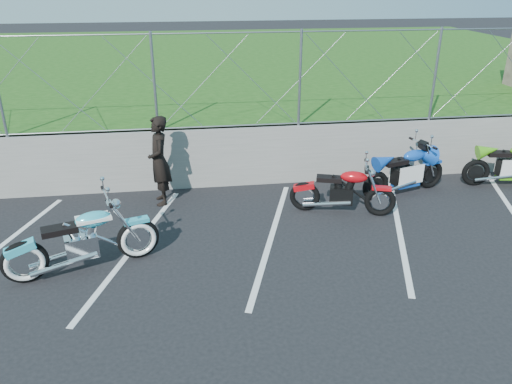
{
  "coord_description": "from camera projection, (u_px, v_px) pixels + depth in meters",
  "views": [
    {
      "loc": [
        -1.38,
        -6.77,
        4.33
      ],
      "look_at": [
        -0.24,
        1.3,
        0.75
      ],
      "focal_mm": 35.0,
      "sensor_mm": 36.0,
      "label": 1
    }
  ],
  "objects": [
    {
      "name": "chain_link_fence",
      "position": [
        253.0,
        80.0,
        10.3
      ],
      "size": [
        28.0,
        0.03,
        2.0
      ],
      "color": "gray",
      "rests_on": "retaining_wall"
    },
    {
      "name": "naked_orange",
      "position": [
        344.0,
        193.0,
        9.65
      ],
      "size": [
        1.99,
        0.82,
        1.02
      ],
      "rotation": [
        0.0,
        0.0,
        -0.31
      ],
      "color": "black",
      "rests_on": "ground"
    },
    {
      "name": "ground",
      "position": [
        282.0,
        266.0,
        8.05
      ],
      "size": [
        90.0,
        90.0,
        0.0
      ],
      "primitive_type": "plane",
      "color": "black",
      "rests_on": "ground"
    },
    {
      "name": "person_standing",
      "position": [
        159.0,
        161.0,
        9.91
      ],
      "size": [
        0.52,
        0.72,
        1.81
      ],
      "primitive_type": "imported",
      "rotation": [
        0.0,
        0.0,
        -1.43
      ],
      "color": "black",
      "rests_on": "ground"
    },
    {
      "name": "retaining_wall",
      "position": [
        253.0,
        156.0,
        10.96
      ],
      "size": [
        30.0,
        0.22,
        1.3
      ],
      "primitive_type": "cube",
      "color": "slate",
      "rests_on": "ground"
    },
    {
      "name": "cruiser_turquoise",
      "position": [
        85.0,
        242.0,
        7.79
      ],
      "size": [
        2.34,
        0.91,
        1.2
      ],
      "rotation": [
        0.0,
        0.0,
        0.3
      ],
      "color": "black",
      "rests_on": "ground"
    },
    {
      "name": "grass_field",
      "position": [
        219.0,
        73.0,
        20.03
      ],
      "size": [
        30.0,
        20.0,
        1.3
      ],
      "primitive_type": "cube",
      "color": "#1E4813",
      "rests_on": "ground"
    },
    {
      "name": "sportbike_blue",
      "position": [
        406.0,
        173.0,
        10.51
      ],
      "size": [
        2.04,
        0.84,
        1.09
      ],
      "rotation": [
        0.0,
        0.0,
        0.3
      ],
      "color": "black",
      "rests_on": "ground"
    },
    {
      "name": "parking_lines",
      "position": [
        336.0,
        231.0,
        9.11
      ],
      "size": [
        18.29,
        4.31,
        0.01
      ],
      "color": "silver",
      "rests_on": "ground"
    },
    {
      "name": "sportbike_green",
      "position": [
        511.0,
        166.0,
        10.91
      ],
      "size": [
        2.05,
        0.73,
        1.06
      ],
      "rotation": [
        0.0,
        0.0,
        -0.15
      ],
      "color": "black",
      "rests_on": "ground"
    }
  ]
}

